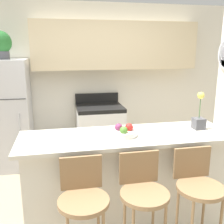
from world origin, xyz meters
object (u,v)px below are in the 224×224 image
at_px(bar_stool_mid, 143,194).
at_px(trash_bin, 47,157).
at_px(refrigerator, 7,115).
at_px(bar_stool_left, 83,201).
at_px(orchid_vase, 199,118).
at_px(fruit_bowl, 124,132).
at_px(stove_range, 100,132).
at_px(potted_plant_on_fridge, 0,44).
at_px(bar_stool_right, 198,188).

distance_m(bar_stool_mid, trash_bin, 2.28).
height_order(refrigerator, bar_stool_left, refrigerator).
bearing_deg(orchid_vase, refrigerator, 141.80).
distance_m(refrigerator, bar_stool_left, 2.47).
bearing_deg(fruit_bowl, stove_range, 88.47).
bearing_deg(bar_stool_left, potted_plant_on_fridge, 112.32).
relative_size(bar_stool_mid, orchid_vase, 2.55).
relative_size(refrigerator, bar_stool_right, 1.69).
xyz_separation_m(bar_stool_left, bar_stool_right, (0.97, 0.00, 0.00)).
bearing_deg(fruit_bowl, trash_bin, 117.40).
bearing_deg(bar_stool_right, potted_plant_on_fridge, 129.92).
relative_size(refrigerator, potted_plant_on_fridge, 4.15).
relative_size(stove_range, bar_stool_left, 1.09).
xyz_separation_m(stove_range, fruit_bowl, (-0.05, -1.79, 0.58)).
height_order(stove_range, bar_stool_mid, stove_range).
bearing_deg(fruit_bowl, bar_stool_mid, -85.22).
distance_m(bar_stool_mid, fruit_bowl, 0.62).
bearing_deg(trash_bin, bar_stool_mid, -67.50).
bearing_deg(potted_plant_on_fridge, bar_stool_mid, -58.05).
xyz_separation_m(potted_plant_on_fridge, fruit_bowl, (1.38, -1.78, -0.83)).
xyz_separation_m(stove_range, potted_plant_on_fridge, (-1.43, -0.01, 1.41)).
bearing_deg(stove_range, orchid_vase, -66.19).
bearing_deg(bar_stool_mid, bar_stool_left, 180.00).
bearing_deg(bar_stool_right, trash_bin, 123.02).
relative_size(stove_range, fruit_bowl, 4.22).
relative_size(potted_plant_on_fridge, trash_bin, 1.06).
relative_size(refrigerator, trash_bin, 4.38).
relative_size(bar_stool_mid, fruit_bowl, 3.89).
relative_size(bar_stool_right, orchid_vase, 2.55).
height_order(bar_stool_left, orchid_vase, orchid_vase).
relative_size(orchid_vase, fruit_bowl, 1.53).
bearing_deg(stove_range, refrigerator, -179.70).
xyz_separation_m(refrigerator, bar_stool_mid, (1.42, -2.28, -0.16)).
height_order(bar_stool_right, fruit_bowl, fruit_bowl).
xyz_separation_m(bar_stool_mid, orchid_vase, (0.77, 0.55, 0.45)).
height_order(stove_range, potted_plant_on_fridge, potted_plant_on_fridge).
distance_m(bar_stool_mid, orchid_vase, 1.05).
height_order(refrigerator, fruit_bowl, refrigerator).
height_order(refrigerator, trash_bin, refrigerator).
bearing_deg(stove_range, bar_stool_mid, -90.17).
distance_m(bar_stool_left, trash_bin, 2.15).
distance_m(bar_stool_right, fruit_bowl, 0.81).
height_order(orchid_vase, fruit_bowl, orchid_vase).
bearing_deg(trash_bin, bar_stool_right, -56.98).
distance_m(stove_range, bar_stool_left, 2.35).
bearing_deg(bar_stool_left, stove_range, 77.84).
height_order(potted_plant_on_fridge, orchid_vase, potted_plant_on_fridge).
bearing_deg(bar_stool_left, refrigerator, 112.31).
distance_m(bar_stool_left, fruit_bowl, 0.76).
bearing_deg(stove_range, potted_plant_on_fridge, -179.70).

